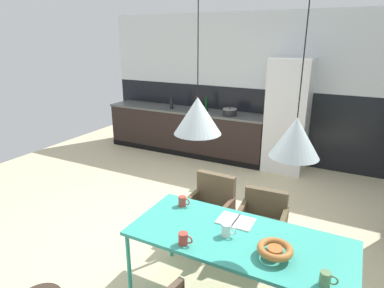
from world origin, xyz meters
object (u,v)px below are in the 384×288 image
object	(u,v)px
mug_short_terracotta	(326,279)
dining_table	(238,241)
mug_glass_clear	(184,239)
bottle_wine_green	(206,104)
bottle_vinegar_dark	(172,104)
refrigerator_column	(288,116)
pendant_lamp_over_table_far	(295,137)
pendant_lamp_over_table_near	(198,116)
bottle_spice_small	(197,106)
armchair_head_of_table	(211,203)
mug_dark_espresso	(227,230)
open_book	(236,221)
fruit_bowl	(275,250)
cooking_pot	(230,112)
mug_tall_blue	(183,201)
armchair_near_window	(263,216)

from	to	relation	value
mug_short_terracotta	dining_table	bearing A→B (deg)	159.33
mug_glass_clear	bottle_wine_green	world-z (taller)	bottle_wine_green
dining_table	bottle_vinegar_dark	size ratio (longest dim) A/B	6.63
refrigerator_column	pendant_lamp_over_table_far	world-z (taller)	pendant_lamp_over_table_far
bottle_wine_green	pendant_lamp_over_table_near	distance (m)	3.88
bottle_spice_small	pendant_lamp_over_table_near	world-z (taller)	pendant_lamp_over_table_near
armchair_head_of_table	mug_dark_espresso	distance (m)	1.02
armchair_head_of_table	mug_glass_clear	bearing A→B (deg)	104.39
pendant_lamp_over_table_near	bottle_wine_green	bearing A→B (deg)	113.90
mug_short_terracotta	open_book	bearing A→B (deg)	149.50
dining_table	fruit_bowl	bearing A→B (deg)	-20.96
armchair_head_of_table	mug_short_terracotta	distance (m)	1.69
bottle_vinegar_dark	pendant_lamp_over_table_near	distance (m)	4.10
bottle_wine_green	bottle_vinegar_dark	world-z (taller)	bottle_wine_green
pendant_lamp_over_table_far	pendant_lamp_over_table_near	bearing A→B (deg)	-175.87
fruit_bowl	open_book	xyz separation A→B (m)	(-0.42, 0.33, -0.05)
armchair_head_of_table	pendant_lamp_over_table_far	world-z (taller)	pendant_lamp_over_table_far
bottle_wine_green	bottle_vinegar_dark	size ratio (longest dim) A/B	1.13
mug_short_terracotta	cooking_pot	distance (m)	4.12
armchair_head_of_table	mug_tall_blue	bearing A→B (deg)	86.20
armchair_head_of_table	pendant_lamp_over_table_near	world-z (taller)	pendant_lamp_over_table_near
fruit_bowl	bottle_vinegar_dark	world-z (taller)	bottle_vinegar_dark
armchair_near_window	mug_dark_espresso	distance (m)	0.91
mug_glass_clear	bottle_spice_small	bearing A→B (deg)	115.15
armchair_near_window	pendant_lamp_over_table_near	distance (m)	1.54
mug_short_terracotta	cooking_pot	xyz separation A→B (m)	(-2.05, 3.57, 0.19)
dining_table	bottle_wine_green	bearing A→B (deg)	118.92
mug_glass_clear	pendant_lamp_over_table_far	xyz separation A→B (m)	(0.71, 0.31, 0.85)
bottle_spice_small	armchair_near_window	bearing A→B (deg)	-50.48
mug_short_terracotta	bottle_vinegar_dark	bearing A→B (deg)	132.67
dining_table	pendant_lamp_over_table_near	size ratio (longest dim) A/B	1.65
armchair_near_window	bottle_spice_small	bearing A→B (deg)	-54.30
open_book	mug_tall_blue	world-z (taller)	mug_tall_blue
armchair_head_of_table	cooking_pot	distance (m)	2.66
fruit_bowl	mug_tall_blue	bearing A→B (deg)	159.80
open_book	mug_tall_blue	xyz separation A→B (m)	(-0.55, 0.03, 0.04)
pendant_lamp_over_table_near	pendant_lamp_over_table_far	distance (m)	0.73
mug_dark_espresso	dining_table	bearing A→B (deg)	19.16
pendant_lamp_over_table_near	armchair_near_window	bearing A→B (deg)	67.94
mug_glass_clear	pendant_lamp_over_table_far	bearing A→B (deg)	23.60
cooking_pot	bottle_spice_small	size ratio (longest dim) A/B	0.82
mug_glass_clear	bottle_vinegar_dark	world-z (taller)	bottle_vinegar_dark
armchair_near_window	armchair_head_of_table	distance (m)	0.59
mug_tall_blue	mug_glass_clear	bearing A→B (deg)	-60.24
mug_dark_espresso	pendant_lamp_over_table_near	xyz separation A→B (m)	(-0.27, -0.00, 0.93)
cooking_pot	pendant_lamp_over_table_far	xyz separation A→B (m)	(1.73, -3.29, 0.66)
fruit_bowl	mug_tall_blue	xyz separation A→B (m)	(-0.98, 0.36, -0.01)
armchair_near_window	armchair_head_of_table	bearing A→B (deg)	-1.68
dining_table	bottle_vinegar_dark	distance (m)	4.23
armchair_near_window	bottle_spice_small	distance (m)	3.19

